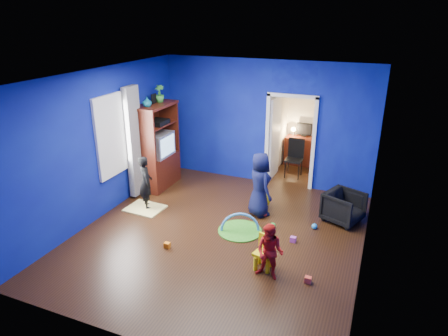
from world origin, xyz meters
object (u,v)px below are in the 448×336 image
at_px(tv_armoire, 157,146).
at_px(study_desk, 302,151).
at_px(play_mat, 240,231).
at_px(crt_tv, 159,145).
at_px(kid_chair, 264,255).
at_px(child_black, 146,182).
at_px(vase, 147,102).
at_px(hopper_ball, 260,199).
at_px(folding_chair, 294,159).
at_px(armchair, 344,207).
at_px(child_navy, 260,185).
at_px(toddler_red, 270,252).

xyz_separation_m(tv_armoire, study_desk, (2.81, 2.69, -0.60)).
bearing_deg(play_mat, crt_tv, 152.39).
bearing_deg(tv_armoire, kid_chair, -34.44).
relative_size(child_black, vase, 5.40).
xyz_separation_m(hopper_ball, play_mat, (-0.07, -1.04, -0.20)).
bearing_deg(folding_chair, armchair, -52.76).
xyz_separation_m(armchair, play_mat, (-1.73, -1.14, -0.30)).
bearing_deg(vase, play_mat, -21.57).
xyz_separation_m(play_mat, folding_chair, (0.30, 3.03, 0.45)).
bearing_deg(kid_chair, vase, 163.96).
bearing_deg(child_black, play_mat, -138.80).
distance_m(vase, study_desk, 4.44).
bearing_deg(child_navy, toddler_red, 156.44).
height_order(child_black, play_mat, child_black).
bearing_deg(folding_chair, crt_tv, -148.03).
xyz_separation_m(tv_armoire, kid_chair, (3.26, -2.24, -0.73)).
bearing_deg(study_desk, folding_chair, -90.00).
xyz_separation_m(kid_chair, folding_chair, (-0.45, 3.97, 0.21)).
bearing_deg(study_desk, crt_tv, -135.86).
relative_size(child_black, child_navy, 0.86).
distance_m(study_desk, folding_chair, 0.96).
height_order(tv_armoire, play_mat, tv_armoire).
height_order(child_navy, tv_armoire, tv_armoire).
xyz_separation_m(child_navy, study_desk, (0.18, 3.19, -0.28)).
bearing_deg(toddler_red, vase, 153.88).
bearing_deg(crt_tv, toddler_red, -35.85).
distance_m(crt_tv, play_mat, 2.97).
xyz_separation_m(child_black, toddler_red, (3.06, -1.34, -0.11)).
distance_m(tv_armoire, crt_tv, 0.06).
height_order(toddler_red, hopper_ball, toddler_red).
distance_m(tv_armoire, study_desk, 3.94).
height_order(armchair, child_navy, child_navy).
distance_m(armchair, crt_tv, 4.27).
distance_m(child_black, crt_tv, 1.23).
bearing_deg(kid_chair, child_navy, 124.66).
bearing_deg(child_navy, tv_armoire, 33.65).
bearing_deg(armchair, crt_tv, 110.35).
xyz_separation_m(child_black, child_navy, (2.27, 0.60, 0.09)).
xyz_separation_m(toddler_red, vase, (-3.41, 2.14, 1.61)).
bearing_deg(crt_tv, vase, -97.59).
bearing_deg(vase, armchair, 1.97).
relative_size(child_black, folding_chair, 1.23).
bearing_deg(study_desk, armchair, -63.27).
relative_size(hopper_ball, study_desk, 0.47).
distance_m(toddler_red, vase, 4.34).
bearing_deg(child_navy, hopper_ball, -34.24).
distance_m(child_black, vase, 1.74).
height_order(child_black, crt_tv, crt_tv).
bearing_deg(study_desk, hopper_ball, -94.50).
bearing_deg(kid_chair, study_desk, 109.88).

